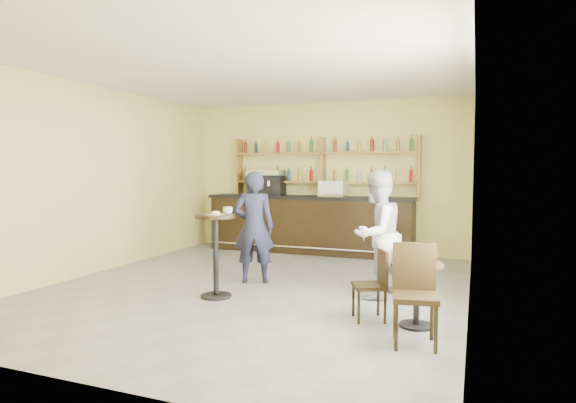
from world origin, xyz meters
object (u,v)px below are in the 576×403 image
(bar_counter, at_px, (309,224))
(espresso_machine, at_px, (266,183))
(chair_south, at_px, (415,296))
(pedestal_table, at_px, (216,256))
(pastry_case, at_px, (333,189))
(man_main, at_px, (254,227))
(cafe_table, at_px, (417,295))
(patron_second, at_px, (377,234))
(chair_west, at_px, (369,285))

(bar_counter, height_order, espresso_machine, espresso_machine)
(chair_south, bearing_deg, pedestal_table, 152.06)
(pastry_case, height_order, man_main, man_main)
(man_main, bearing_deg, bar_counter, -110.46)
(pedestal_table, height_order, man_main, man_main)
(pastry_case, bearing_deg, cafe_table, -58.11)
(espresso_machine, distance_m, chair_south, 6.12)
(patron_second, bearing_deg, pedestal_table, -44.77)
(man_main, bearing_deg, chair_west, 127.58)
(man_main, xyz_separation_m, chair_south, (2.68, -1.87, -0.37))
(pastry_case, xyz_separation_m, patron_second, (1.51, -3.08, -0.49))
(bar_counter, height_order, chair_south, bar_counter)
(pedestal_table, relative_size, man_main, 0.66)
(pastry_case, xyz_separation_m, man_main, (-0.46, -2.88, -0.50))
(man_main, height_order, cafe_table, man_main)
(chair_west, relative_size, chair_south, 0.82)
(cafe_table, bearing_deg, man_main, 154.14)
(espresso_machine, relative_size, pedestal_table, 0.66)
(pedestal_table, relative_size, chair_west, 1.38)
(bar_counter, height_order, chair_west, bar_counter)
(pastry_case, distance_m, patron_second, 3.46)
(man_main, bearing_deg, cafe_table, 132.23)
(bar_counter, xyz_separation_m, espresso_machine, (-0.99, 0.00, 0.88))
(man_main, bearing_deg, pedestal_table, 61.38)
(bar_counter, relative_size, man_main, 2.55)
(bar_counter, bearing_deg, man_main, -88.55)
(man_main, distance_m, patron_second, 1.97)
(chair_west, bearing_deg, chair_south, 17.27)
(chair_west, distance_m, patron_second, 1.13)
(pedestal_table, bearing_deg, man_main, 83.30)
(pastry_case, bearing_deg, chair_west, -64.15)
(pastry_case, xyz_separation_m, chair_south, (2.22, -4.75, -0.87))
(espresso_machine, relative_size, cafe_table, 1.05)
(man_main, relative_size, chair_west, 2.10)
(cafe_table, xyz_separation_m, chair_south, (0.05, -0.60, 0.14))
(cafe_table, bearing_deg, espresso_machine, 131.60)
(bar_counter, distance_m, chair_west, 4.63)
(pastry_case, distance_m, man_main, 2.96)
(pastry_case, bearing_deg, pedestal_table, -94.11)
(cafe_table, height_order, chair_west, chair_west)
(man_main, height_order, patron_second, patron_second)
(pastry_case, relative_size, cafe_table, 0.75)
(pastry_case, relative_size, man_main, 0.31)
(patron_second, bearing_deg, man_main, -71.35)
(espresso_machine, relative_size, man_main, 0.44)
(cafe_table, height_order, patron_second, patron_second)
(espresso_machine, distance_m, man_main, 3.13)
(pastry_case, xyz_separation_m, cafe_table, (2.17, -4.15, -1.01))
(man_main, distance_m, cafe_table, 2.96)
(bar_counter, xyz_separation_m, chair_south, (2.75, -4.75, -0.10))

